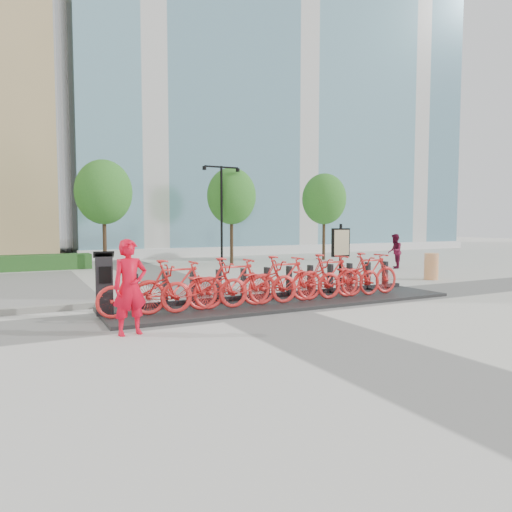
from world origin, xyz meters
name	(u,v)px	position (x,y,z in m)	size (l,w,h in m)	color
ground	(248,309)	(0.00, 0.00, 0.00)	(120.00, 120.00, 0.00)	#BAB9AC
glass_building	(258,112)	(14.00, 26.00, 12.00)	(32.00, 16.00, 24.00)	slate
hedge_b	(21,263)	(-5.00, 13.20, 0.35)	(6.00, 1.20, 0.70)	#1F451E
tree_1	(104,192)	(-1.50, 12.00, 3.59)	(2.60, 2.60, 5.10)	#392B17
tree_2	(231,196)	(5.00, 12.00, 3.59)	(2.60, 2.60, 5.10)	#392B17
tree_3	(324,199)	(11.00, 12.00, 3.59)	(2.60, 2.60, 5.10)	#392B17
streetlamp	(222,204)	(4.00, 11.00, 3.13)	(2.00, 0.20, 5.00)	black
dock_pad	(286,301)	(1.30, 0.30, 0.04)	(9.60, 2.40, 0.08)	black
dock_rail_posts	(279,282)	(1.36, 0.77, 0.51)	(8.02, 0.50, 0.85)	black
bike_0	(145,291)	(-2.60, -0.05, 0.64)	(0.74, 2.12, 1.11)	red
bike_1	(176,286)	(-1.88, -0.05, 0.70)	(0.58, 2.06, 1.24)	red
bike_2	(205,287)	(-1.16, -0.05, 0.64)	(0.74, 2.12, 1.11)	red
bike_3	(233,282)	(-0.44, -0.05, 0.70)	(0.58, 2.06, 1.24)	red
bike_4	(259,283)	(0.28, -0.05, 0.64)	(0.74, 2.12, 1.11)	red
bike_5	(284,279)	(1.00, -0.05, 0.70)	(0.58, 2.06, 1.24)	red
bike_6	(307,280)	(1.72, -0.05, 0.64)	(0.74, 2.12, 1.11)	red
bike_7	(329,276)	(2.44, -0.05, 0.70)	(0.58, 2.06, 1.24)	red
bike_8	(350,277)	(3.16, -0.05, 0.64)	(0.74, 2.12, 1.11)	red
bike_9	(369,274)	(3.88, -0.05, 0.70)	(0.58, 2.06, 1.24)	red
kiosk	(104,284)	(-3.38, 0.45, 0.77)	(0.48, 0.42, 1.44)	black
worker_red	(130,287)	(-3.20, -1.35, 0.92)	(0.67, 0.44, 1.83)	red
pedestrian	(395,251)	(10.87, 6.09, 0.83)	(0.80, 0.63, 1.65)	#570C24
construction_barrel	(431,266)	(8.91, 2.17, 0.50)	(0.52, 0.52, 1.00)	#FF7400
map_sign	(341,245)	(4.61, 2.22, 1.41)	(0.70, 0.14, 2.12)	black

